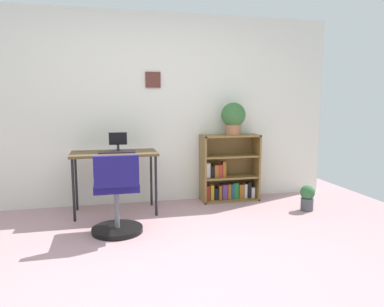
{
  "coord_description": "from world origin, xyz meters",
  "views": [
    {
      "loc": [
        -0.48,
        -2.68,
        1.34
      ],
      "look_at": [
        0.44,
        1.12,
        0.78
      ],
      "focal_mm": 34.35,
      "sensor_mm": 36.0,
      "label": 1
    }
  ],
  "objects_px": {
    "keyboard": "(117,152)",
    "office_chair": "(117,199)",
    "bookshelf_low": "(228,172)",
    "potted_plant_on_shelf": "(233,117)",
    "monitor": "(118,142)",
    "desk": "(114,158)",
    "potted_plant_floor": "(307,197)"
  },
  "relations": [
    {
      "from": "keyboard",
      "to": "office_chair",
      "type": "distance_m",
      "value": 0.76
    },
    {
      "from": "bookshelf_low",
      "to": "potted_plant_on_shelf",
      "type": "height_order",
      "value": "potted_plant_on_shelf"
    },
    {
      "from": "monitor",
      "to": "bookshelf_low",
      "type": "distance_m",
      "value": 1.54
    },
    {
      "from": "desk",
      "to": "office_chair",
      "type": "xyz_separation_m",
      "value": [
        -0.01,
        -0.73,
        -0.3
      ]
    },
    {
      "from": "desk",
      "to": "keyboard",
      "type": "xyz_separation_m",
      "value": [
        0.03,
        -0.08,
        0.08
      ]
    },
    {
      "from": "potted_plant_on_shelf",
      "to": "potted_plant_floor",
      "type": "distance_m",
      "value": 1.38
    },
    {
      "from": "desk",
      "to": "monitor",
      "type": "relative_size",
      "value": 4.37
    },
    {
      "from": "desk",
      "to": "bookshelf_low",
      "type": "relative_size",
      "value": 1.12
    },
    {
      "from": "desk",
      "to": "office_chair",
      "type": "distance_m",
      "value": 0.79
    },
    {
      "from": "keyboard",
      "to": "potted_plant_floor",
      "type": "xyz_separation_m",
      "value": [
        2.26,
        -0.38,
        -0.58
      ]
    },
    {
      "from": "keyboard",
      "to": "bookshelf_low",
      "type": "relative_size",
      "value": 0.47
    },
    {
      "from": "desk",
      "to": "potted_plant_on_shelf",
      "type": "height_order",
      "value": "potted_plant_on_shelf"
    },
    {
      "from": "bookshelf_low",
      "to": "potted_plant_floor",
      "type": "bearing_deg",
      "value": -42.19
    },
    {
      "from": "monitor",
      "to": "bookshelf_low",
      "type": "relative_size",
      "value": 0.26
    },
    {
      "from": "monitor",
      "to": "keyboard",
      "type": "xyz_separation_m",
      "value": [
        -0.02,
        -0.12,
        -0.1
      ]
    },
    {
      "from": "keyboard",
      "to": "desk",
      "type": "bearing_deg",
      "value": 110.27
    },
    {
      "from": "desk",
      "to": "potted_plant_floor",
      "type": "distance_m",
      "value": 2.39
    },
    {
      "from": "bookshelf_low",
      "to": "monitor",
      "type": "bearing_deg",
      "value": -171.76
    },
    {
      "from": "bookshelf_low",
      "to": "office_chair",
      "type": "bearing_deg",
      "value": -147.01
    },
    {
      "from": "bookshelf_low",
      "to": "potted_plant_floor",
      "type": "height_order",
      "value": "bookshelf_low"
    },
    {
      "from": "desk",
      "to": "keyboard",
      "type": "height_order",
      "value": "keyboard"
    },
    {
      "from": "desk",
      "to": "potted_plant_on_shelf",
      "type": "relative_size",
      "value": 2.35
    },
    {
      "from": "monitor",
      "to": "potted_plant_on_shelf",
      "type": "xyz_separation_m",
      "value": [
        1.5,
        0.16,
        0.28
      ]
    },
    {
      "from": "office_chair",
      "to": "potted_plant_floor",
      "type": "height_order",
      "value": "office_chair"
    },
    {
      "from": "monitor",
      "to": "potted_plant_on_shelf",
      "type": "bearing_deg",
      "value": 6.08
    },
    {
      "from": "office_chair",
      "to": "bookshelf_low",
      "type": "distance_m",
      "value": 1.81
    },
    {
      "from": "office_chair",
      "to": "potted_plant_on_shelf",
      "type": "relative_size",
      "value": 1.96
    },
    {
      "from": "monitor",
      "to": "keyboard",
      "type": "distance_m",
      "value": 0.16
    },
    {
      "from": "keyboard",
      "to": "potted_plant_on_shelf",
      "type": "distance_m",
      "value": 1.6
    },
    {
      "from": "keyboard",
      "to": "potted_plant_on_shelf",
      "type": "xyz_separation_m",
      "value": [
        1.52,
        0.28,
        0.38
      ]
    },
    {
      "from": "bookshelf_low",
      "to": "potted_plant_on_shelf",
      "type": "distance_m",
      "value": 0.75
    },
    {
      "from": "keyboard",
      "to": "monitor",
      "type": "bearing_deg",
      "value": 80.66
    }
  ]
}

